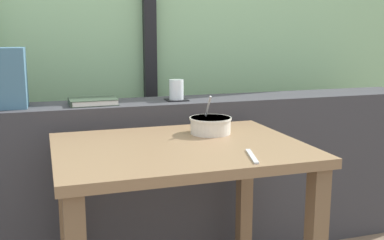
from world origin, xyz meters
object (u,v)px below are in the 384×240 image
breakfast_table (180,178)px  juice_glass (176,91)px  closed_book (93,102)px  soup_bowl (210,125)px  fork_utensil (252,156)px  coaster_square (176,100)px

breakfast_table → juice_glass: juice_glass is taller
closed_book → soup_bowl: (0.43, -0.40, -0.06)m
juice_glass → fork_utensil: size_ratio=0.56×
juice_glass → closed_book: 0.40m
juice_glass → breakfast_table: bearing=-105.0°
closed_book → fork_utensil: (0.43, -0.78, -0.09)m
juice_glass → soup_bowl: size_ratio=0.56×
closed_book → soup_bowl: soup_bowl is taller
coaster_square → soup_bowl: size_ratio=0.58×
juice_glass → closed_book: juice_glass is taller
coaster_square → closed_book: (-0.40, -0.00, 0.01)m
soup_bowl → fork_utensil: (0.01, -0.38, -0.03)m
breakfast_table → juice_glass: bearing=75.0°
coaster_square → fork_utensil: coaster_square is taller
juice_glass → closed_book: (-0.40, -0.00, -0.03)m
juice_glass → fork_utensil: 0.79m
coaster_square → closed_book: closed_book is taller
closed_book → fork_utensil: size_ratio=1.28×
fork_utensil → soup_bowl: bearing=106.3°
breakfast_table → soup_bowl: 0.28m
breakfast_table → coaster_square: 0.60m
breakfast_table → closed_book: size_ratio=4.16×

